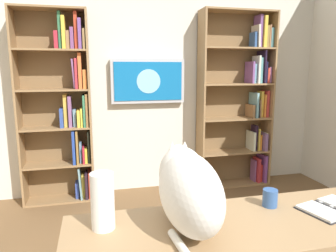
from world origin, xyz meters
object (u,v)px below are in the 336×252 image
object	(u,v)px
bookshelf_right	(64,107)
paper_towel_roll	(103,201)
desk	(241,246)
bookshelf_left	(243,99)
open_binder	(332,208)
wall_mounted_tv	(148,81)
coffee_mug	(270,198)
cat	(187,187)

from	to	relation	value
bookshelf_right	paper_towel_roll	bearing A→B (deg)	98.71
bookshelf_right	desk	size ratio (longest dim) A/B	1.23
bookshelf_left	bookshelf_right	world-z (taller)	bookshelf_left
bookshelf_right	open_binder	bearing A→B (deg)	124.26
open_binder	paper_towel_roll	distance (m)	1.21
bookshelf_left	open_binder	size ratio (longest dim) A/B	5.75
desk	paper_towel_roll	world-z (taller)	paper_towel_roll
wall_mounted_tv	open_binder	xyz separation A→B (m)	(-0.58, 2.33, -0.59)
bookshelf_left	coffee_mug	xyz separation A→B (m)	(0.91, 2.13, -0.32)
wall_mounted_tv	open_binder	world-z (taller)	wall_mounted_tv
bookshelf_right	cat	world-z (taller)	bookshelf_right
desk	coffee_mug	xyz separation A→B (m)	(-0.25, -0.16, 0.16)
wall_mounted_tv	cat	world-z (taller)	wall_mounted_tv
paper_towel_roll	open_binder	bearing A→B (deg)	175.88
cat	paper_towel_roll	xyz separation A→B (m)	(0.39, -0.07, -0.06)
bookshelf_left	wall_mounted_tv	xyz separation A→B (m)	(1.19, -0.08, 0.23)
desk	coffee_mug	world-z (taller)	coffee_mug
open_binder	bookshelf_left	bearing A→B (deg)	-105.05
bookshelf_left	coffee_mug	world-z (taller)	bookshelf_left
desk	cat	size ratio (longest dim) A/B	2.38
paper_towel_roll	desk	bearing A→B (deg)	168.54
bookshelf_right	paper_towel_roll	xyz separation A→B (m)	(-0.33, 2.16, -0.19)
cat	paper_towel_roll	world-z (taller)	cat
cat	open_binder	bearing A→B (deg)	178.60
wall_mounted_tv	cat	xyz separation A→B (m)	(0.22, 2.31, -0.40)
desk	cat	world-z (taller)	cat
cat	coffee_mug	distance (m)	0.54
bookshelf_left	cat	distance (m)	2.65
bookshelf_left	desk	size ratio (longest dim) A/B	1.27
desk	open_binder	size ratio (longest dim) A/B	4.53
bookshelf_left	bookshelf_right	bearing A→B (deg)	0.08
bookshelf_left	paper_towel_roll	world-z (taller)	bookshelf_left
coffee_mug	desk	bearing A→B (deg)	32.93
paper_towel_roll	cat	bearing A→B (deg)	170.35
desk	cat	distance (m)	0.40
bookshelf_left	paper_towel_roll	xyz separation A→B (m)	(1.81, 2.16, -0.23)
bookshelf_right	coffee_mug	distance (m)	2.48
bookshelf_right	wall_mounted_tv	size ratio (longest dim) A/B	2.41
bookshelf_left	desk	distance (m)	2.61
bookshelf_right	coffee_mug	xyz separation A→B (m)	(-1.23, 2.13, -0.28)
bookshelf_left	desk	bearing A→B (deg)	63.30
bookshelf_right	open_binder	xyz separation A→B (m)	(-1.53, 2.25, -0.32)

